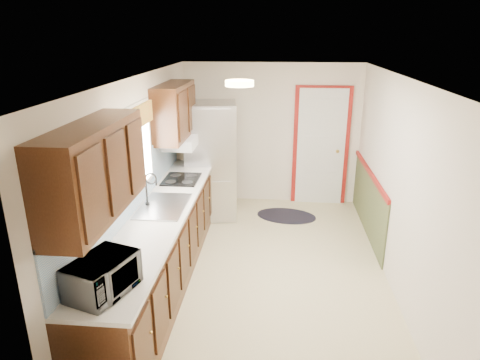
# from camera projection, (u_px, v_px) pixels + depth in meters

# --- Properties ---
(room_shell) EXTENTS (3.20, 5.20, 2.52)m
(room_shell) POSITION_uv_depth(u_px,v_px,m) (267.00, 183.00, 4.98)
(room_shell) COLOR beige
(room_shell) RESTS_ON ground
(kitchen_run) EXTENTS (0.63, 4.00, 2.20)m
(kitchen_run) POSITION_uv_depth(u_px,v_px,m) (158.00, 220.00, 4.94)
(kitchen_run) COLOR #341A0B
(kitchen_run) RESTS_ON ground
(back_wall_trim) EXTENTS (1.12, 2.30, 2.08)m
(back_wall_trim) POSITION_uv_depth(u_px,v_px,m) (330.00, 158.00, 7.08)
(back_wall_trim) COLOR maroon
(back_wall_trim) RESTS_ON ground
(ceiling_fixture) EXTENTS (0.30, 0.30, 0.06)m
(ceiling_fixture) POSITION_uv_depth(u_px,v_px,m) (239.00, 83.00, 4.44)
(ceiling_fixture) COLOR #FFD88C
(ceiling_fixture) RESTS_ON room_shell
(microwave) EXTENTS (0.45, 0.60, 0.36)m
(microwave) POSITION_uv_depth(u_px,v_px,m) (102.00, 273.00, 3.27)
(microwave) COLOR white
(microwave) RESTS_ON kitchen_run
(refrigerator) EXTENTS (0.86, 0.82, 1.85)m
(refrigerator) POSITION_uv_depth(u_px,v_px,m) (212.00, 161.00, 6.80)
(refrigerator) COLOR #B7B7BC
(refrigerator) RESTS_ON ground
(rug) EXTENTS (1.06, 0.78, 0.01)m
(rug) POSITION_uv_depth(u_px,v_px,m) (286.00, 216.00, 7.02)
(rug) COLOR black
(rug) RESTS_ON ground
(cooktop) EXTENTS (0.47, 0.57, 0.02)m
(cooktop) POSITION_uv_depth(u_px,v_px,m) (181.00, 179.00, 5.87)
(cooktop) COLOR black
(cooktop) RESTS_ON kitchen_run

